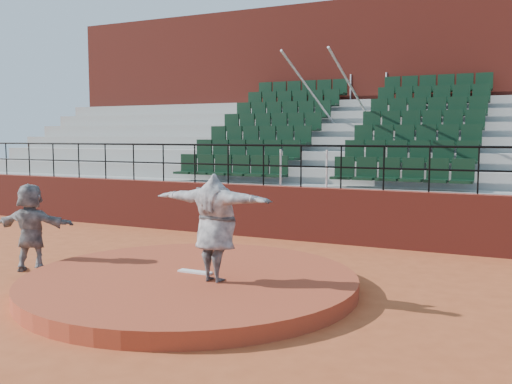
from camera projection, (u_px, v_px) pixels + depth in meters
ground at (190, 290)px, 9.42m from camera, size 90.00×90.00×0.00m
pitchers_mound at (190, 282)px, 9.41m from camera, size 5.50×5.50×0.25m
pitching_rubber at (195, 272)px, 9.53m from camera, size 0.60×0.15×0.03m
boundary_wall at (301, 214)px, 13.84m from camera, size 24.00×0.30×1.30m
wall_railing at (301, 157)px, 13.70m from camera, size 24.04×0.05×1.03m
seating_deck at (345, 172)px, 17.03m from camera, size 24.00×5.97×4.63m
press_box_facade at (379, 107)px, 20.37m from camera, size 24.00×3.00×7.10m
pitcher at (215, 228)px, 8.92m from camera, size 2.12×0.69×1.70m
fielder at (31, 227)px, 10.66m from camera, size 1.61×0.91×1.65m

